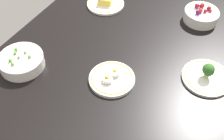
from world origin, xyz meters
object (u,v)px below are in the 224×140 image
Objects in this scene: bowl_peas at (21,61)px; plate_cheese at (106,3)px; bowl_berries at (201,15)px; plate_broccoli at (207,75)px; plate_eggs at (112,78)px.

bowl_peas is 52.62cm from plate_cheese.
bowl_peas is (63.11, -52.87, -0.23)cm from bowl_berries.
plate_broccoli reaches higher than bowl_peas.
plate_broccoli is at bearing 21.36° from bowl_berries.
plate_eggs is (18.48, -31.25, -0.89)cm from plate_broccoli.
bowl_peas is 1.01× the size of plate_eggs.
bowl_berries is 82.33cm from bowl_peas.
bowl_berries reaches higher than bowl_peas.
bowl_berries is 0.87× the size of plate_cheese.
bowl_berries is 55.36cm from plate_eggs.
plate_eggs and plate_cheese have the same top height.
plate_eggs is (-10.80, 34.86, -1.59)cm from bowl_peas.
plate_broccoli is at bearing 120.60° from plate_eggs.
bowl_peas is 36.53cm from plate_eggs.
plate_broccoli is 36.32cm from plate_eggs.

